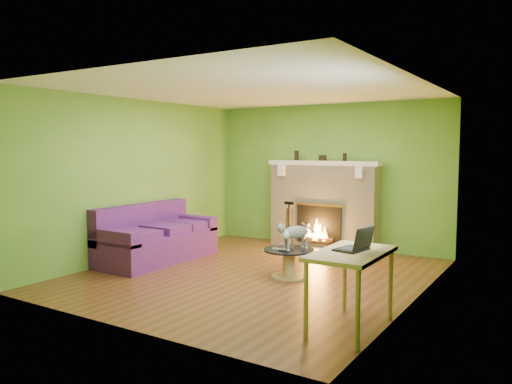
# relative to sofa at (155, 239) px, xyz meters

# --- Properties ---
(floor) EXTENTS (5.00, 5.00, 0.00)m
(floor) POSITION_rel_sofa_xyz_m (1.86, 0.07, -0.35)
(floor) COLOR #502F17
(floor) RESTS_ON ground
(ceiling) EXTENTS (5.00, 5.00, 0.00)m
(ceiling) POSITION_rel_sofa_xyz_m (1.86, 0.07, 2.25)
(ceiling) COLOR white
(ceiling) RESTS_ON wall_back
(wall_back) EXTENTS (5.00, 0.00, 5.00)m
(wall_back) POSITION_rel_sofa_xyz_m (1.86, 2.57, 0.95)
(wall_back) COLOR #54922F
(wall_back) RESTS_ON floor
(wall_front) EXTENTS (5.00, 0.00, 5.00)m
(wall_front) POSITION_rel_sofa_xyz_m (1.86, -2.43, 0.95)
(wall_front) COLOR #54922F
(wall_front) RESTS_ON floor
(wall_left) EXTENTS (0.00, 5.00, 5.00)m
(wall_left) POSITION_rel_sofa_xyz_m (-0.39, 0.07, 0.95)
(wall_left) COLOR #54922F
(wall_left) RESTS_ON floor
(wall_right) EXTENTS (0.00, 5.00, 5.00)m
(wall_right) POSITION_rel_sofa_xyz_m (4.11, 0.07, 0.95)
(wall_right) COLOR #54922F
(wall_right) RESTS_ON floor
(window_frame) EXTENTS (0.00, 1.20, 1.20)m
(window_frame) POSITION_rel_sofa_xyz_m (4.10, -0.83, 1.20)
(window_frame) COLOR silver
(window_frame) RESTS_ON wall_right
(window_pane) EXTENTS (0.00, 1.06, 1.06)m
(window_pane) POSITION_rel_sofa_xyz_m (4.09, -0.83, 1.20)
(window_pane) COLOR white
(window_pane) RESTS_ON wall_right
(fireplace) EXTENTS (2.10, 0.46, 1.58)m
(fireplace) POSITION_rel_sofa_xyz_m (1.86, 2.39, 0.42)
(fireplace) COLOR #BEB69E
(fireplace) RESTS_ON floor
(hearth) EXTENTS (1.50, 0.75, 0.03)m
(hearth) POSITION_rel_sofa_xyz_m (1.86, 1.87, -0.33)
(hearth) COLOR beige
(hearth) RESTS_ON floor
(mantel) EXTENTS (2.10, 0.28, 0.08)m
(mantel) POSITION_rel_sofa_xyz_m (1.86, 2.37, 1.19)
(mantel) COLOR white
(mantel) RESTS_ON fireplace
(sofa) EXTENTS (0.91, 2.01, 0.90)m
(sofa) POSITION_rel_sofa_xyz_m (0.00, 0.00, 0.00)
(sofa) COLOR #4E1961
(sofa) RESTS_ON floor
(coffee_table) EXTENTS (0.71, 0.71, 0.40)m
(coffee_table) POSITION_rel_sofa_xyz_m (2.33, 0.21, -0.12)
(coffee_table) COLOR tan
(coffee_table) RESTS_ON floor
(desk) EXTENTS (0.62, 1.06, 0.79)m
(desk) POSITION_rel_sofa_xyz_m (3.81, -1.24, 0.34)
(desk) COLOR tan
(desk) RESTS_ON floor
(cat) EXTENTS (0.47, 0.66, 0.39)m
(cat) POSITION_rel_sofa_xyz_m (2.41, 0.26, 0.25)
(cat) COLOR slate
(cat) RESTS_ON coffee_table
(remote_silver) EXTENTS (0.17, 0.06, 0.02)m
(remote_silver) POSITION_rel_sofa_xyz_m (2.23, 0.09, 0.06)
(remote_silver) COLOR #949496
(remote_silver) RESTS_ON coffee_table
(remote_black) EXTENTS (0.17, 0.08, 0.02)m
(remote_black) POSITION_rel_sofa_xyz_m (2.35, 0.03, 0.06)
(remote_black) COLOR black
(remote_black) RESTS_ON coffee_table
(laptop) EXTENTS (0.34, 0.38, 0.25)m
(laptop) POSITION_rel_sofa_xyz_m (3.79, -1.19, 0.56)
(laptop) COLOR black
(laptop) RESTS_ON desk
(fire_tools) EXTENTS (0.22, 0.22, 0.82)m
(fire_tools) POSITION_rel_sofa_xyz_m (1.35, 2.02, 0.09)
(fire_tools) COLOR black
(fire_tools) RESTS_ON hearth
(mantel_vase_left) EXTENTS (0.08, 0.08, 0.18)m
(mantel_vase_left) POSITION_rel_sofa_xyz_m (1.30, 2.40, 1.32)
(mantel_vase_left) COLOR black
(mantel_vase_left) RESTS_ON mantel
(mantel_vase_right) EXTENTS (0.07, 0.07, 0.14)m
(mantel_vase_right) POSITION_rel_sofa_xyz_m (2.25, 2.40, 1.30)
(mantel_vase_right) COLOR black
(mantel_vase_right) RESTS_ON mantel
(mantel_box) EXTENTS (0.12, 0.08, 0.10)m
(mantel_box) POSITION_rel_sofa_xyz_m (1.83, 2.40, 1.28)
(mantel_box) COLOR black
(mantel_box) RESTS_ON mantel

